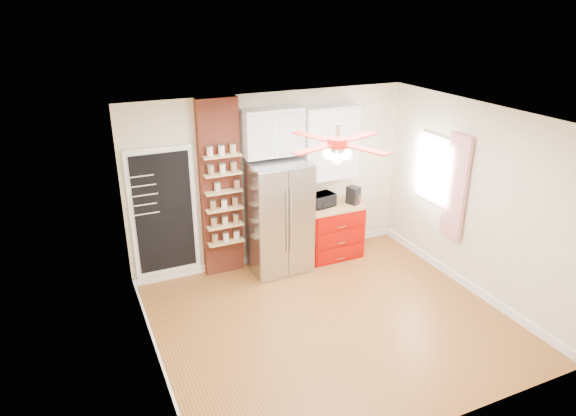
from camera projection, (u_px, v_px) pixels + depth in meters
name	position (u px, v px, depth m)	size (l,w,h in m)	color
floor	(331.00, 321.00, 6.78)	(4.50, 4.50, 0.00)	#956026
ceiling	(339.00, 119.00, 5.76)	(4.50, 4.50, 0.00)	white
wall_back	(272.00, 180.00, 7.96)	(4.50, 0.02, 2.70)	beige
wall_front	(443.00, 313.00, 4.58)	(4.50, 0.02, 2.70)	beige
wall_left	(148.00, 265.00, 5.41)	(0.02, 4.00, 2.70)	beige
wall_right	(476.00, 201.00, 7.12)	(0.02, 4.00, 2.70)	beige
chalkboard	(164.00, 213.00, 7.37)	(0.95, 0.05, 1.95)	white
brick_pillar	(221.00, 189.00, 7.56)	(0.60, 0.16, 2.70)	brown
fridge	(278.00, 217.00, 7.80)	(0.90, 0.70, 1.75)	#B1B1B6
upper_glass_cabinet	(272.00, 132.00, 7.49)	(0.90, 0.35, 0.70)	white
red_cabinet	(332.00, 230.00, 8.37)	(0.94, 0.64, 0.90)	#9C0601
upper_shelf_unit	(329.00, 143.00, 7.98)	(0.90, 0.30, 1.15)	white
window	(434.00, 169.00, 7.80)	(0.04, 0.75, 1.05)	white
curtain	(456.00, 187.00, 7.36)	(0.06, 0.40, 1.55)	red
ceiling_fan	(338.00, 143.00, 5.86)	(1.40, 1.40, 0.44)	silver
toaster_oven	(322.00, 200.00, 8.10)	(0.38, 0.26, 0.21)	black
coffee_maker	(353.00, 195.00, 8.20)	(0.14, 0.20, 0.29)	black
canister_left	(357.00, 200.00, 8.21)	(0.11, 0.11, 0.14)	#B02109
canister_right	(350.00, 196.00, 8.38)	(0.10, 0.10, 0.14)	#B60A18
pantry_jar_oats	(217.00, 187.00, 7.39)	(0.09, 0.09, 0.13)	#C3AF95
pantry_jar_beans	(237.00, 185.00, 7.46)	(0.09, 0.09, 0.13)	brown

